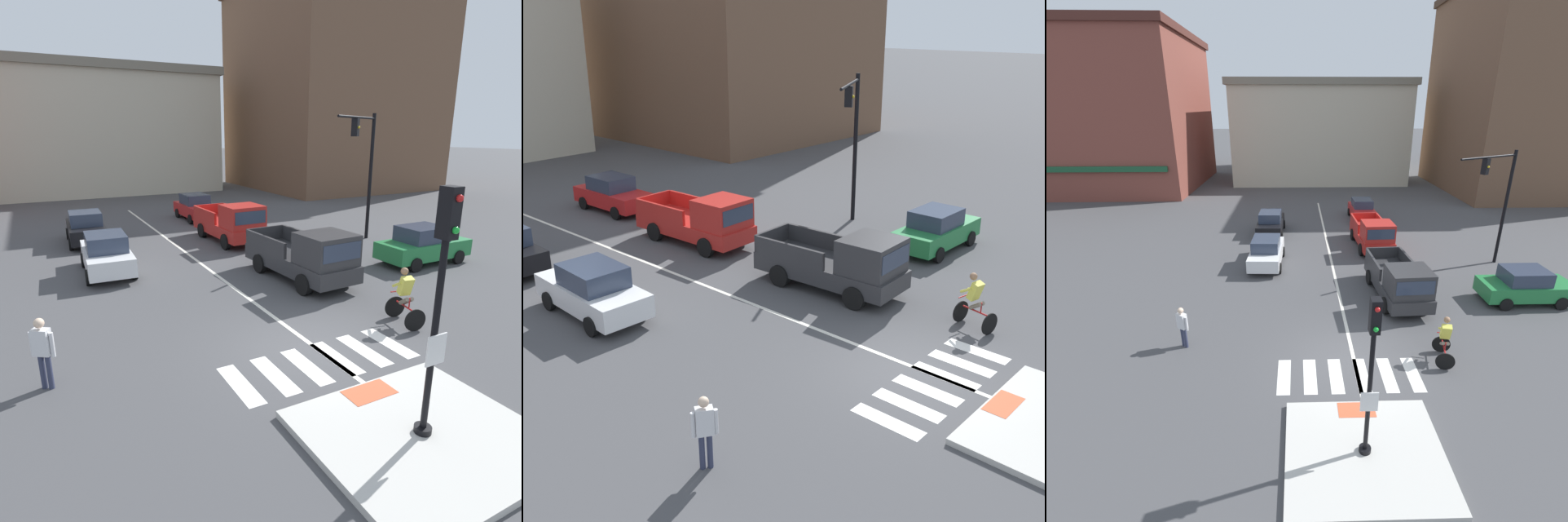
{
  "view_description": "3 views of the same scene",
  "coord_description": "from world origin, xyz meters",
  "views": [
    {
      "loc": [
        -5.79,
        -8.57,
        5.42
      ],
      "look_at": [
        1.07,
        4.55,
        1.08
      ],
      "focal_mm": 30.09,
      "sensor_mm": 36.0,
      "label": 1
    },
    {
      "loc": [
        -13.02,
        -7.28,
        8.62
      ],
      "look_at": [
        0.28,
        4.67,
        1.83
      ],
      "focal_mm": 44.54,
      "sensor_mm": 36.0,
      "label": 2
    },
    {
      "loc": [
        -1.71,
        -11.14,
        8.51
      ],
      "look_at": [
        -1.25,
        5.22,
        1.79
      ],
      "focal_mm": 26.08,
      "sensor_mm": 36.0,
      "label": 3
    }
  ],
  "objects": [
    {
      "name": "crosswalk_stripe_b",
      "position": [
        -1.32,
        -0.73,
        0.0
      ],
      "size": [
        0.44,
        1.8,
        0.01
      ],
      "primitive_type": "cube",
      "color": "silver",
      "rests_on": "ground"
    },
    {
      "name": "cyclist",
      "position": [
        3.49,
        0.07,
        0.87
      ],
      "size": [
        0.88,
        1.21,
        1.68
      ],
      "color": "black",
      "rests_on": "ground"
    },
    {
      "name": "car_black_westbound_distant",
      "position": [
        -3.58,
        14.89,
        0.81
      ],
      "size": [
        1.95,
        4.16,
        1.64
      ],
      "color": "black",
      "rests_on": "ground"
    },
    {
      "name": "traffic_light_mast",
      "position": [
        9.18,
        8.77,
        4.15
      ],
      "size": [
        3.79,
        2.05,
        6.38
      ],
      "color": "black",
      "rests_on": "ground"
    },
    {
      "name": "pickup_truck_red_eastbound_far",
      "position": [
        3.08,
        11.55,
        0.98
      ],
      "size": [
        2.2,
        5.16,
        2.08
      ],
      "color": "red",
      "rests_on": "ground"
    },
    {
      "name": "traffic_island",
      "position": [
        0.0,
        -3.91,
        0.07
      ],
      "size": [
        4.16,
        3.59,
        0.15
      ],
      "primitive_type": "cube",
      "color": "beige",
      "rests_on": "ground"
    },
    {
      "name": "crosswalk_stripe_e",
      "position": [
        1.32,
        -0.73,
        0.0
      ],
      "size": [
        0.44,
        1.8,
        0.01
      ],
      "primitive_type": "cube",
      "color": "silver",
      "rests_on": "ground"
    },
    {
      "name": "crosswalk_stripe_f",
      "position": [
        2.21,
        -0.73,
        0.0
      ],
      "size": [
        0.44,
        1.8,
        0.01
      ],
      "primitive_type": "cube",
      "color": "silver",
      "rests_on": "ground"
    },
    {
      "name": "car_white_westbound_far",
      "position": [
        -3.47,
        9.14,
        0.81
      ],
      "size": [
        1.98,
        4.17,
        1.64
      ],
      "color": "white",
      "rests_on": "ground"
    },
    {
      "name": "pedestrian_at_curb_left",
      "position": [
        -6.02,
        1.13,
        0.98
      ],
      "size": [
        0.48,
        0.38,
        1.67
      ],
      "color": "#2D334C",
      "rests_on": "ground"
    },
    {
      "name": "crosswalk_stripe_d",
      "position": [
        0.44,
        -0.73,
        0.0
      ],
      "size": [
        0.44,
        1.8,
        0.01
      ],
      "primitive_type": "cube",
      "color": "silver",
      "rests_on": "ground"
    },
    {
      "name": "building_far_block",
      "position": [
        1.05,
        40.88,
        5.64
      ],
      "size": [
        20.29,
        19.43,
        11.24
      ],
      "color": "beige",
      "rests_on": "ground"
    },
    {
      "name": "crosswalk_stripe_a",
      "position": [
        -2.21,
        -0.73,
        0.0
      ],
      "size": [
        0.44,
        1.8,
        0.01
      ],
      "primitive_type": "cube",
      "color": "silver",
      "rests_on": "ground"
    },
    {
      "name": "crosswalk_stripe_c",
      "position": [
        -0.44,
        -0.73,
        0.0
      ],
      "size": [
        0.44,
        1.8,
        0.01
      ],
      "primitive_type": "cube",
      "color": "silver",
      "rests_on": "ground"
    },
    {
      "name": "signal_pole",
      "position": [
        0.0,
        -3.92,
        2.85
      ],
      "size": [
        0.44,
        0.38,
        4.48
      ],
      "color": "black",
      "rests_on": "traffic_island"
    },
    {
      "name": "lane_centre_line",
      "position": [
        0.3,
        10.0,
        0.0
      ],
      "size": [
        0.14,
        28.0,
        0.01
      ],
      "primitive_type": "cube",
      "color": "silver",
      "rests_on": "ground"
    },
    {
      "name": "pickup_truck_charcoal_eastbound_mid",
      "position": [
        3.01,
        4.57,
        0.98
      ],
      "size": [
        2.27,
        5.2,
        2.08
      ],
      "color": "#2D2D30",
      "rests_on": "ground"
    },
    {
      "name": "ground_plane",
      "position": [
        0.0,
        0.0,
        0.0
      ],
      "size": [
        300.0,
        300.0,
        0.0
      ],
      "primitive_type": "plane",
      "color": "#474749"
    },
    {
      "name": "building_corner_left",
      "position": [
        22.55,
        30.2,
        9.69
      ],
      "size": [
        17.04,
        17.45,
        19.34
      ],
      "color": "brown",
      "rests_on": "ground"
    },
    {
      "name": "car_red_eastbound_distant",
      "position": [
        3.52,
        18.38,
        0.81
      ],
      "size": [
        1.9,
        4.13,
        1.64
      ],
      "color": "red",
      "rests_on": "ground"
    },
    {
      "name": "building_corner_right",
      "position": [
        -21.66,
        33.7,
        7.81
      ],
      "size": [
        18.28,
        17.99,
        15.58
      ],
      "color": "brown",
      "rests_on": "ground"
    },
    {
      "name": "tactile_pad_front",
      "position": [
        0.0,
        -2.47,
        0.15
      ],
      "size": [
        1.1,
        0.6,
        0.01
      ],
      "primitive_type": "cube",
      "color": "#DB5B38",
      "rests_on": "traffic_island"
    },
    {
      "name": "car_green_cross_right",
      "position": [
        8.82,
        4.34,
        0.81
      ],
      "size": [
        4.11,
        1.86,
        1.64
      ],
      "color": "#237A3D",
      "rests_on": "ground"
    }
  ]
}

